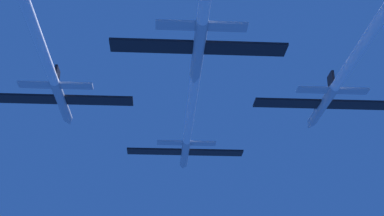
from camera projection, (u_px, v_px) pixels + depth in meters
name	position (u px, v px, depth m)	size (l,w,h in m)	color
jet_lead	(189.00, 127.00, 78.63)	(18.02, 45.17, 2.99)	#B2BAC6
jet_left_wing	(40.00, 42.00, 58.00)	(18.02, 53.50, 2.99)	#B2BAC6
jet_right_wing	(359.00, 51.00, 60.06)	(18.02, 53.04, 2.99)	#B2BAC6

